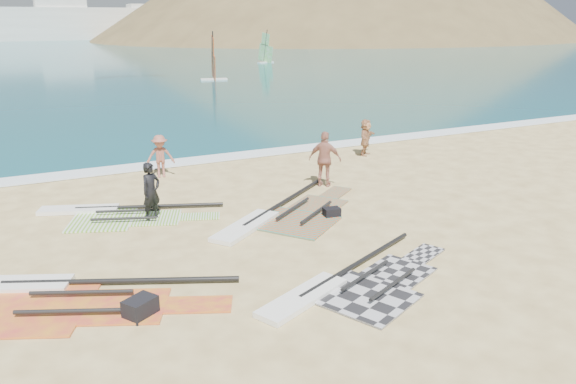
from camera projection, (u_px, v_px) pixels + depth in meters
name	position (u px, v px, depth m)	size (l,w,h in m)	color
ground	(326.00, 294.00, 11.87)	(300.00, 300.00, 0.00)	#E4CE85
sea	(25.00, 44.00, 124.47)	(300.00, 240.00, 0.06)	#0B4C53
surf_line	(170.00, 164.00, 22.36)	(300.00, 1.20, 0.04)	white
headland_main	(353.00, 38.00, 159.20)	(143.00, 143.00, 45.00)	brown
headland_minor	(426.00, 35.00, 182.74)	(70.00, 70.00, 28.00)	brown
rig_grey	(351.00, 286.00, 12.13)	(5.64, 3.56, 0.20)	black
rig_green	(113.00, 214.00, 16.56)	(5.25, 3.27, 0.20)	#67B118
rig_orange	(283.00, 216.00, 16.39)	(5.92, 4.65, 0.20)	#FC3D0B
rig_red	(59.00, 296.00, 11.70)	(5.97, 4.09, 0.20)	red
gear_bag_near	(140.00, 308.00, 10.93)	(0.61, 0.44, 0.39)	black
gear_bag_far	(332.00, 213.00, 16.41)	(0.48, 0.33, 0.29)	black
person_wetsuit	(151.00, 192.00, 15.97)	(0.62, 0.41, 1.71)	black
beachgoer_mid	(160.00, 156.00, 20.37)	(1.01, 0.58, 1.56)	#9C5848
beachgoer_back	(325.00, 159.00, 19.19)	(1.12, 0.47, 1.92)	#B0715D
beachgoer_right	(366.00, 137.00, 23.65)	(1.43, 0.45, 1.54)	tan
windsurfer_centre	(213.00, 66.00, 51.83)	(2.54, 2.94, 4.47)	white
windsurfer_right	(266.00, 53.00, 71.62)	(2.39, 2.69, 4.19)	white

